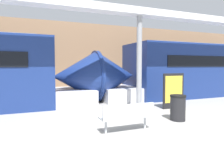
# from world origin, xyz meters

# --- Properties ---
(ground_plane) EXTENTS (60.00, 60.00, 0.00)m
(ground_plane) POSITION_xyz_m (0.00, 0.00, 0.00)
(ground_plane) COLOR #9E9B96
(station_wall) EXTENTS (56.00, 0.20, 5.00)m
(station_wall) POSITION_xyz_m (0.00, 10.29, 2.50)
(station_wall) COLOR #937051
(station_wall) RESTS_ON ground_plane
(train_left) EXTENTS (18.28, 2.93, 3.20)m
(train_left) POSITION_xyz_m (9.24, 5.49, 1.53)
(train_left) COLOR navy
(train_left) RESTS_ON ground_plane
(bench_near) EXTENTS (1.53, 0.44, 0.81)m
(bench_near) POSITION_xyz_m (-0.47, 0.55, 0.48)
(bench_near) COLOR #ADB2B7
(bench_near) RESTS_ON ground_plane
(trash_bin) EXTENTS (0.53, 0.53, 0.86)m
(trash_bin) POSITION_xyz_m (1.64, 0.99, 0.43)
(trash_bin) COLOR black
(trash_bin) RESTS_ON ground_plane
(poster_board) EXTENTS (1.04, 0.07, 1.52)m
(poster_board) POSITION_xyz_m (2.74, 2.60, 0.77)
(poster_board) COLOR black
(poster_board) RESTS_ON ground_plane
(support_column_near) EXTENTS (0.22, 0.22, 3.92)m
(support_column_near) POSITION_xyz_m (1.25, 2.97, 1.96)
(support_column_near) COLOR gray
(support_column_near) RESTS_ON ground_plane
(canopy_beam) EXTENTS (28.00, 0.60, 0.28)m
(canopy_beam) POSITION_xyz_m (1.25, 2.97, 4.06)
(canopy_beam) COLOR silver
(canopy_beam) RESTS_ON support_column_near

